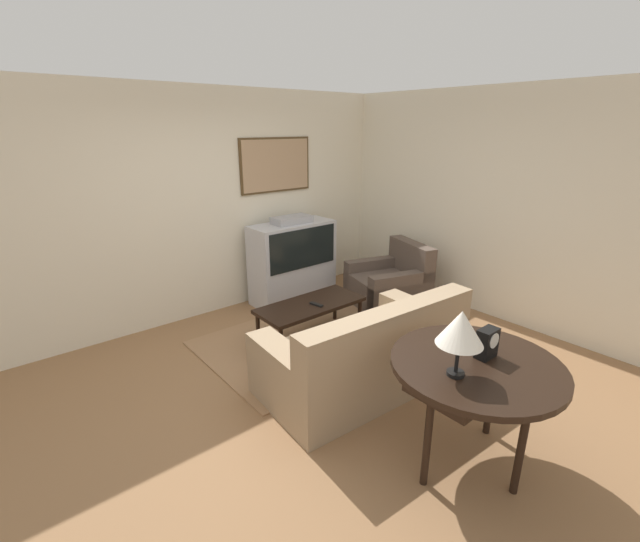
# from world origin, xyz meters

# --- Properties ---
(ground_plane) EXTENTS (12.00, 12.00, 0.00)m
(ground_plane) POSITION_xyz_m (0.00, 0.00, 0.00)
(ground_plane) COLOR #8E6642
(wall_back) EXTENTS (12.00, 0.10, 2.70)m
(wall_back) POSITION_xyz_m (0.01, 2.13, 1.36)
(wall_back) COLOR beige
(wall_back) RESTS_ON ground_plane
(wall_right) EXTENTS (0.06, 12.00, 2.70)m
(wall_right) POSITION_xyz_m (2.63, 0.00, 1.35)
(wall_right) COLOR beige
(wall_right) RESTS_ON ground_plane
(area_rug) EXTENTS (2.42, 1.63, 0.01)m
(area_rug) POSITION_xyz_m (0.53, 0.70, 0.01)
(area_rug) COLOR #99704C
(area_rug) RESTS_ON ground_plane
(tv) EXTENTS (1.13, 0.48, 1.15)m
(tv) POSITION_xyz_m (1.01, 1.76, 0.55)
(tv) COLOR #B7B7BC
(tv) RESTS_ON ground_plane
(couch) EXTENTS (1.86, 1.06, 0.87)m
(couch) POSITION_xyz_m (0.28, -0.32, 0.30)
(couch) COLOR #9E8466
(couch) RESTS_ON ground_plane
(armchair) EXTENTS (1.09, 1.06, 0.81)m
(armchair) POSITION_xyz_m (1.91, 0.82, 0.27)
(armchair) COLOR brown
(armchair) RESTS_ON ground_plane
(coffee_table) EXTENTS (1.19, 0.52, 0.44)m
(coffee_table) POSITION_xyz_m (0.46, 0.69, 0.39)
(coffee_table) COLOR black
(coffee_table) RESTS_ON ground_plane
(console_table) EXTENTS (1.12, 1.12, 0.80)m
(console_table) POSITION_xyz_m (0.17, -1.44, 0.73)
(console_table) COLOR black
(console_table) RESTS_ON ground_plane
(table_lamp) EXTENTS (0.29, 0.29, 0.43)m
(table_lamp) POSITION_xyz_m (-0.07, -1.43, 1.11)
(table_lamp) COLOR black
(table_lamp) RESTS_ON console_table
(mantel_clock) EXTENTS (0.15, 0.10, 0.20)m
(mantel_clock) POSITION_xyz_m (0.28, -1.43, 0.90)
(mantel_clock) COLOR black
(mantel_clock) RESTS_ON console_table
(remote) EXTENTS (0.07, 0.17, 0.02)m
(remote) POSITION_xyz_m (0.48, 0.61, 0.45)
(remote) COLOR black
(remote) RESTS_ON coffee_table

